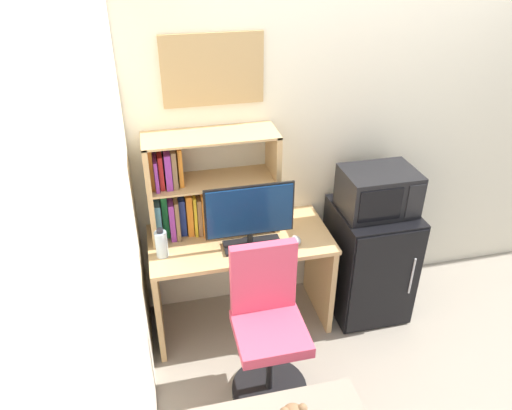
{
  "coord_description": "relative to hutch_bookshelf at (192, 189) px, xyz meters",
  "views": [
    {
      "loc": [
        -1.45,
        -2.86,
        2.52
      ],
      "look_at": [
        -0.86,
        -0.32,
        0.97
      ],
      "focal_mm": 34.18,
      "sensor_mm": 36.0,
      "label": 1
    }
  ],
  "objects": [
    {
      "name": "microwave",
      "position": [
        1.2,
        -0.19,
        -0.06
      ],
      "size": [
        0.48,
        0.36,
        0.29
      ],
      "color": "black",
      "rests_on": "mini_fridge"
    },
    {
      "name": "wall_left",
      "position": [
        -0.39,
        -1.47,
        0.27
      ],
      "size": [
        0.04,
        4.4,
        2.6
      ],
      "primitive_type": "cube",
      "color": "silver",
      "rests_on": "ground_plane"
    },
    {
      "name": "desk",
      "position": [
        0.27,
        -0.16,
        -0.53
      ],
      "size": [
        1.18,
        0.59,
        0.72
      ],
      "color": "tan",
      "rests_on": "ground_plane"
    },
    {
      "name": "water_bottle",
      "position": [
        -0.23,
        -0.24,
        -0.22
      ],
      "size": [
        0.07,
        0.07,
        0.19
      ],
      "color": "silver",
      "rests_on": "desk"
    },
    {
      "name": "computer_mouse",
      "position": [
        0.61,
        -0.29,
        -0.29
      ],
      "size": [
        0.06,
        0.1,
        0.04
      ],
      "primitive_type": "ellipsoid",
      "color": "silver",
      "rests_on": "desk"
    },
    {
      "name": "hutch_bookshelf",
      "position": [
        0.0,
        0.0,
        0.0
      ],
      "size": [
        0.82,
        0.29,
        0.67
      ],
      "color": "tan",
      "rests_on": "desk"
    },
    {
      "name": "keyboard",
      "position": [
        0.33,
        -0.27,
        -0.3
      ],
      "size": [
        0.36,
        0.15,
        0.02
      ],
      "primitive_type": "cube",
      "color": "black",
      "rests_on": "desk"
    },
    {
      "name": "desk_chair",
      "position": [
        0.31,
        -0.74,
        -0.59
      ],
      "size": [
        0.46,
        0.46,
        0.98
      ],
      "color": "black",
      "rests_on": "ground_plane"
    },
    {
      "name": "wall_back",
      "position": [
        1.63,
        0.15,
        0.27
      ],
      "size": [
        6.4,
        0.04,
        2.6
      ],
      "primitive_type": "cube",
      "color": "silver",
      "rests_on": "ground_plane"
    },
    {
      "name": "monitor",
      "position": [
        0.32,
        -0.27,
        -0.07
      ],
      "size": [
        0.56,
        0.17,
        0.43
      ],
      "color": "black",
      "rests_on": "desk"
    },
    {
      "name": "wall_corkboard",
      "position": [
        0.18,
        0.12,
        0.71
      ],
      "size": [
        0.61,
        0.02,
        0.42
      ],
      "primitive_type": "cube",
      "color": "tan"
    },
    {
      "name": "mini_fridge",
      "position": [
        1.2,
        -0.19,
        -0.62
      ],
      "size": [
        0.51,
        0.57,
        0.83
      ],
      "color": "black",
      "rests_on": "ground_plane"
    }
  ]
}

